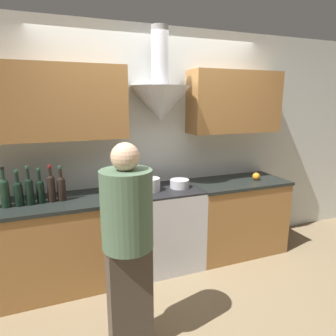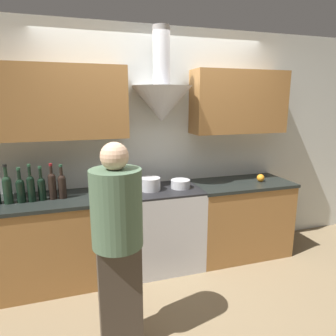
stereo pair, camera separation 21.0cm
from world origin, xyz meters
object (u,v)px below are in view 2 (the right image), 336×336
object	(u,v)px
wine_bottle_7	(52,185)
stock_pot	(150,184)
stove_range	(165,227)
orange_fruit	(261,178)
mixing_bowl	(180,184)
wine_bottle_6	(42,187)
wine_bottle_8	(62,185)
wine_bottle_3	(7,188)
wine_bottle_4	(20,189)
wine_bottle_5	(31,187)
person_foreground_left	(118,241)

from	to	relation	value
wine_bottle_7	stock_pot	bearing A→B (deg)	0.12
wine_bottle_7	stock_pot	size ratio (longest dim) A/B	1.62
stove_range	orange_fruit	world-z (taller)	orange_fruit
orange_fruit	wine_bottle_7	bearing A→B (deg)	178.84
wine_bottle_7	mixing_bowl	world-z (taller)	wine_bottle_7
wine_bottle_6	wine_bottle_8	bearing A→B (deg)	1.17
stove_range	wine_bottle_7	xyz separation A→B (m)	(-1.13, -0.01, 0.59)
stove_range	wine_bottle_7	world-z (taller)	wine_bottle_7
stove_range	orange_fruit	distance (m)	1.25
orange_fruit	wine_bottle_3	bearing A→B (deg)	179.31
wine_bottle_7	wine_bottle_6	bearing A→B (deg)	-178.53
wine_bottle_7	wine_bottle_4	bearing A→B (deg)	-176.40
mixing_bowl	wine_bottle_7	bearing A→B (deg)	179.49
wine_bottle_5	person_foreground_left	size ratio (longest dim) A/B	0.23
wine_bottle_6	stove_range	bearing A→B (deg)	0.48
stock_pot	wine_bottle_5	bearing A→B (deg)	-178.97
stove_range	wine_bottle_6	distance (m)	1.35
stove_range	wine_bottle_5	bearing A→B (deg)	-178.85
stove_range	wine_bottle_5	size ratio (longest dim) A/B	2.49
person_foreground_left	stock_pot	bearing A→B (deg)	63.99
wine_bottle_6	wine_bottle_5	bearing A→B (deg)	-169.79
wine_bottle_8	wine_bottle_5	bearing A→B (deg)	-175.84
wine_bottle_8	wine_bottle_6	bearing A→B (deg)	-178.83
wine_bottle_7	mixing_bowl	xyz separation A→B (m)	(1.30, -0.01, -0.10)
wine_bottle_3	wine_bottle_8	bearing A→B (deg)	1.89
wine_bottle_3	wine_bottle_4	world-z (taller)	wine_bottle_3
wine_bottle_5	wine_bottle_7	world-z (taller)	wine_bottle_5
stove_range	wine_bottle_6	world-z (taller)	wine_bottle_6
stock_pot	orange_fruit	world-z (taller)	stock_pot
wine_bottle_6	wine_bottle_7	world-z (taller)	wine_bottle_7
wine_bottle_4	wine_bottle_5	bearing A→B (deg)	-0.82
wine_bottle_4	mixing_bowl	size ratio (longest dim) A/B	1.59
stove_range	mixing_bowl	xyz separation A→B (m)	(0.17, -0.02, 0.49)
wine_bottle_4	wine_bottle_8	size ratio (longest dim) A/B	0.99
wine_bottle_3	wine_bottle_7	size ratio (longest dim) A/B	1.05
stove_range	wine_bottle_3	bearing A→B (deg)	-179.16
stock_pot	mixing_bowl	world-z (taller)	stock_pot
wine_bottle_5	person_foreground_left	distance (m)	1.19
wine_bottle_5	wine_bottle_8	distance (m)	0.27
wine_bottle_6	mixing_bowl	size ratio (longest dim) A/B	1.58
wine_bottle_3	person_foreground_left	distance (m)	1.32
wine_bottle_5	person_foreground_left	bearing A→B (deg)	-55.60
wine_bottle_3	mixing_bowl	distance (m)	1.68
wine_bottle_4	person_foreground_left	distance (m)	1.24
wine_bottle_4	wine_bottle_7	distance (m)	0.28
wine_bottle_5	wine_bottle_6	distance (m)	0.09
wine_bottle_6	wine_bottle_8	distance (m)	0.18
wine_bottle_4	stock_pot	size ratio (longest dim) A/B	1.54
wine_bottle_5	wine_bottle_8	xyz separation A→B (m)	(0.27, 0.02, -0.01)
person_foreground_left	wine_bottle_6	bearing A→B (deg)	120.23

